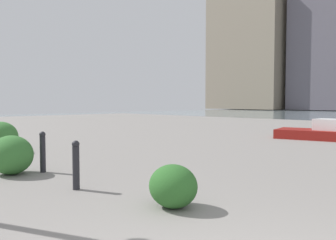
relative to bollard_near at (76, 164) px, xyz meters
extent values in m
cube|color=#5B5660|center=(19.97, -65.82, 16.91)|extent=(14.18, 10.99, 34.71)
cube|color=gray|center=(36.44, -64.65, 11.64)|extent=(16.69, 13.87, 24.17)
cylinder|color=#232328|center=(0.00, 0.00, -0.07)|extent=(0.12, 0.12, 0.75)
sphere|color=#232328|center=(0.00, 0.00, 0.35)|extent=(0.13, 0.13, 0.13)
cylinder|color=#232328|center=(1.85, -0.25, -0.06)|extent=(0.12, 0.12, 0.78)
sphere|color=#232328|center=(1.85, -0.25, 0.37)|extent=(0.13, 0.13, 0.13)
ellipsoid|color=#2D6628|center=(-1.91, -0.47, -0.13)|extent=(0.74, 0.66, 0.63)
ellipsoid|color=#387533|center=(2.10, 0.32, -0.04)|extent=(0.96, 0.87, 0.82)
ellipsoid|color=#387533|center=(5.56, -0.65, 0.02)|extent=(1.09, 0.98, 0.93)
camera|label=1|loc=(-5.40, 3.05, 1.08)|focal=37.43mm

